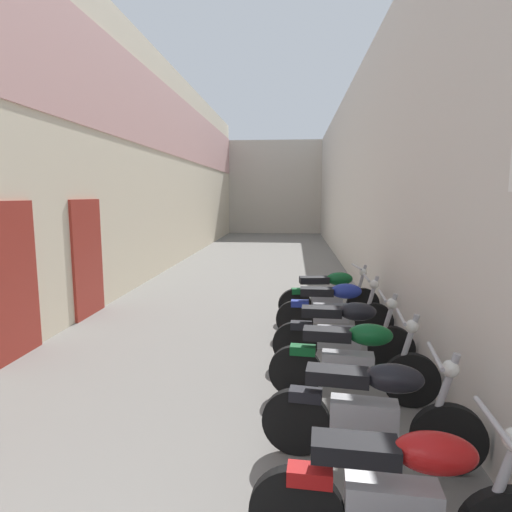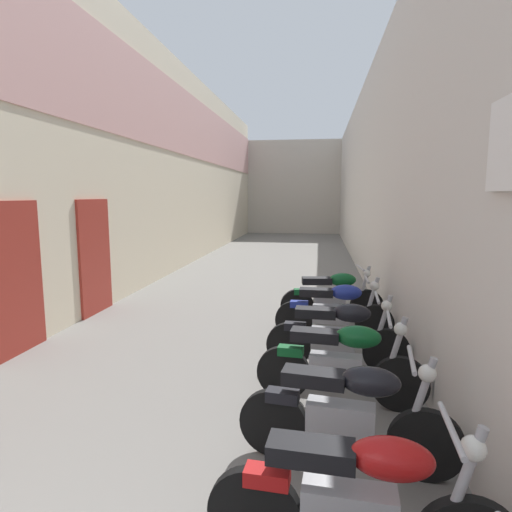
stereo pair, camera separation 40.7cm
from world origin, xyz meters
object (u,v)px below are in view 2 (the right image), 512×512
at_px(motorcycle_second, 359,498).
at_px(motorcycle_sixth, 335,309).
at_px(motorcycle_third, 348,411).
at_px(motorcycle_fourth, 341,361).
at_px(motorcycle_fifth, 338,333).
at_px(motorcycle_seventh, 333,295).

height_order(motorcycle_second, motorcycle_sixth, same).
distance_m(motorcycle_third, motorcycle_sixth, 3.23).
xyz_separation_m(motorcycle_second, motorcycle_fourth, (-0.00, 2.15, 0.00)).
distance_m(motorcycle_fifth, motorcycle_seventh, 2.18).
height_order(motorcycle_third, motorcycle_sixth, same).
bearing_deg(motorcycle_third, motorcycle_fifth, 90.00).
bearing_deg(motorcycle_third, motorcycle_second, -90.00).
bearing_deg(motorcycle_second, motorcycle_fourth, 90.00).
bearing_deg(motorcycle_sixth, motorcycle_second, -90.00).
bearing_deg(motorcycle_third, motorcycle_sixth, 90.00).
relative_size(motorcycle_fifth, motorcycle_seventh, 1.00).
height_order(motorcycle_fourth, motorcycle_fifth, same).
height_order(motorcycle_second, motorcycle_third, same).
bearing_deg(motorcycle_third, motorcycle_seventh, 90.00).
distance_m(motorcycle_second, motorcycle_sixth, 4.28).
relative_size(motorcycle_second, motorcycle_sixth, 1.00).
xyz_separation_m(motorcycle_fourth, motorcycle_sixth, (0.00, 2.12, 0.00)).
bearing_deg(motorcycle_fifth, motorcycle_second, -90.00).
height_order(motorcycle_fourth, motorcycle_seventh, same).
height_order(motorcycle_fourth, motorcycle_sixth, same).
relative_size(motorcycle_fifth, motorcycle_sixth, 1.00).
bearing_deg(motorcycle_second, motorcycle_seventh, 90.00).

